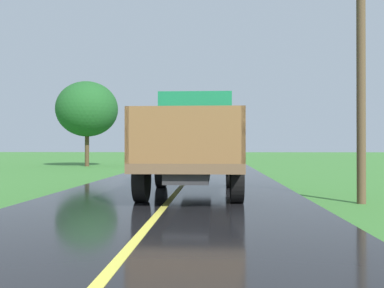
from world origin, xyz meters
name	(u,v)px	position (x,y,z in m)	size (l,w,h in m)	color
banana_truck_near	(194,141)	(0.45, 11.61, 1.46)	(2.38, 5.82, 2.80)	#2D2D30
utility_pole_roadside	(361,39)	(4.38, 9.71, 3.78)	(1.66, 0.20, 7.08)	brown
roadside_tree_near_left	(87,109)	(-7.49, 27.32, 3.81)	(4.08, 4.08, 5.66)	#4C3823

